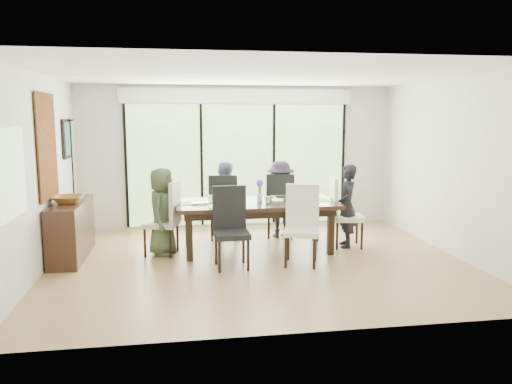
{
  "coord_description": "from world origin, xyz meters",
  "views": [
    {
      "loc": [
        -1.15,
        -7.04,
        2.12
      ],
      "look_at": [
        0.0,
        0.25,
        1.0
      ],
      "focal_mm": 35.0,
      "sensor_mm": 36.0,
      "label": 1
    }
  ],
  "objects": [
    {
      "name": "chair_far_left",
      "position": [
        -0.37,
        1.47,
        0.58
      ],
      "size": [
        0.55,
        0.55,
        1.15
      ],
      "primitive_type": null,
      "rotation": [
        0.0,
        0.0,
        3.0
      ],
      "color": "black",
      "rests_on": "floor"
    },
    {
      "name": "placemat_right",
      "position": [
        1.03,
        0.62,
        0.79
      ],
      "size": [
        0.46,
        0.34,
        0.01
      ],
      "primitive_type": "cube",
      "color": "#8EC446",
      "rests_on": "table_top"
    },
    {
      "name": "laptop",
      "position": [
        -0.77,
        0.52,
        0.8
      ],
      "size": [
        0.38,
        0.29,
        0.03
      ],
      "primitive_type": "imported",
      "rotation": [
        0.0,
        0.0,
        0.21
      ],
      "color": "silver",
      "rests_on": "table_top"
    },
    {
      "name": "table_leg_fl",
      "position": [
        -1.0,
        0.19,
        0.36
      ],
      "size": [
        0.09,
        0.09,
        0.72
      ],
      "primitive_type": "cube",
      "color": "black",
      "rests_on": "floor"
    },
    {
      "name": "wall_front",
      "position": [
        0.0,
        -2.51,
        1.35
      ],
      "size": [
        6.0,
        0.02,
        2.7
      ],
      "primitive_type": "cube",
      "color": "beige",
      "rests_on": "floor"
    },
    {
      "name": "mullion_d",
      "position": [
        2.1,
        2.46,
        1.2
      ],
      "size": [
        0.05,
        0.04,
        2.3
      ],
      "primitive_type": "cube",
      "color": "black",
      "rests_on": "wall_back"
    },
    {
      "name": "chair_left_end",
      "position": [
        -1.42,
        0.62,
        0.58
      ],
      "size": [
        0.59,
        0.59,
        1.15
      ],
      "primitive_type": null,
      "rotation": [
        0.0,
        0.0,
        -1.84
      ],
      "color": "beige",
      "rests_on": "floor"
    },
    {
      "name": "tablet_far_l",
      "position": [
        -0.27,
        0.97,
        0.8
      ],
      "size": [
        0.27,
        0.19,
        0.01
      ],
      "primitive_type": "cube",
      "color": "black",
      "rests_on": "table_top"
    },
    {
      "name": "papers",
      "position": [
        0.78,
        0.57,
        0.79
      ],
      "size": [
        0.31,
        0.23,
        0.0
      ],
      "primitive_type": "cube",
      "color": "white",
      "rests_on": "table_top"
    },
    {
      "name": "person_far_left",
      "position": [
        -0.37,
        1.45,
        0.68
      ],
      "size": [
        0.69,
        0.49,
        1.35
      ],
      "primitive_type": "imported",
      "rotation": [
        0.0,
        0.0,
        2.98
      ],
      "color": "slate",
      "rests_on": "floor"
    },
    {
      "name": "cup_a",
      "position": [
        -0.62,
        0.77,
        0.84
      ],
      "size": [
        0.18,
        0.18,
        0.1
      ],
      "primitive_type": "imported",
      "rotation": [
        0.0,
        0.0,
        0.65
      ],
      "color": "white",
      "rests_on": "table_top"
    },
    {
      "name": "foliage_right",
      "position": [
        2.2,
        5.0,
        1.26
      ],
      "size": [
        2.8,
        2.8,
        2.8
      ],
      "primitive_type": "sphere",
      "color": "#14380F",
      "rests_on": "ground"
    },
    {
      "name": "art_canvas",
      "position": [
        -2.95,
        1.7,
        1.75
      ],
      "size": [
        0.01,
        0.45,
        0.55
      ],
      "primitive_type": "cube",
      "color": "#1C4D59",
      "rests_on": "wall_left"
    },
    {
      "name": "platter_base",
      "position": [
        -0.47,
        0.32,
        0.81
      ],
      "size": [
        0.27,
        0.27,
        0.03
      ],
      "primitive_type": "cube",
      "color": "white",
      "rests_on": "table_top"
    },
    {
      "name": "cup_b",
      "position": [
        0.23,
        0.52,
        0.83
      ],
      "size": [
        0.15,
        0.15,
        0.1
      ],
      "primitive_type": "imported",
      "rotation": [
        0.0,
        0.0,
        2.34
      ],
      "color": "white",
      "rests_on": "table_top"
    },
    {
      "name": "foliage_mid",
      "position": [
        0.4,
        5.8,
        1.8
      ],
      "size": [
        4.0,
        4.0,
        4.0
      ],
      "primitive_type": "sphere",
      "color": "#14380F",
      "rests_on": "ground"
    },
    {
      "name": "placemat_far_r",
      "position": [
        0.63,
        1.02,
        0.79
      ],
      "size": [
        0.46,
        0.34,
        0.01
      ],
      "primitive_type": "cube",
      "color": "#86C747",
      "rests_on": "table_top"
    },
    {
      "name": "side_window",
      "position": [
        -2.97,
        -1.2,
        1.5
      ],
      "size": [
        0.02,
        0.9,
        1.0
      ],
      "primitive_type": "cube",
      "color": "#8CAD7F",
      "rests_on": "wall_left"
    },
    {
      "name": "table_apron",
      "position": [
        0.08,
        0.62,
        0.66
      ],
      "size": [
        2.31,
        0.94,
        0.1
      ],
      "primitive_type": "cube",
      "color": "black",
      "rests_on": "floor"
    },
    {
      "name": "sideboard",
      "position": [
        -2.76,
        0.64,
        0.43
      ],
      "size": [
        0.43,
        1.52,
        0.86
      ],
      "primitive_type": "cube",
      "color": "black",
      "rests_on": "floor"
    },
    {
      "name": "wall_left",
      "position": [
        -3.01,
        0.0,
        1.35
      ],
      "size": [
        0.02,
        5.0,
        2.7
      ],
      "primitive_type": "cube",
      "color": "white",
      "rests_on": "floor"
    },
    {
      "name": "cup_c",
      "position": [
        0.88,
        0.72,
        0.84
      ],
      "size": [
        0.15,
        0.15,
        0.1
      ],
      "primitive_type": "imported",
      "rotation": [
        0.0,
        0.0,
        3.32
      ],
      "color": "white",
      "rests_on": "table_top"
    },
    {
      "name": "deck",
      "position": [
        0.0,
        3.4,
        -0.05
      ],
      "size": [
        6.0,
        1.8,
        0.1
      ],
      "primitive_type": "cube",
      "color": "brown",
      "rests_on": "ground"
    },
    {
      "name": "ceiling",
      "position": [
        0.0,
        0.0,
        2.71
      ],
      "size": [
        6.0,
        5.0,
        0.01
      ],
      "primitive_type": "cube",
      "color": "white",
      "rests_on": "wall_back"
    },
    {
      "name": "foliage_far",
      "position": [
        -0.6,
        6.5,
        1.62
      ],
      "size": [
        3.6,
        3.6,
        3.6
      ],
      "primitive_type": "sphere",
      "color": "#14380F",
      "rests_on": "ground"
    },
    {
      "name": "candlestick_pan",
      "position": [
        -2.76,
        0.99,
        2.06
      ],
      "size": [
        0.1,
        0.1,
        0.03
      ],
      "primitive_type": "cylinder",
      "color": "black",
      "rests_on": "sideboard"
    },
    {
      "name": "platter_snacks",
      "position": [
        -0.47,
        0.32,
        0.82
      ],
      "size": [
        0.21,
        0.21,
        0.01
      ],
      "primitive_type": "cube",
      "color": "#D55D19",
      "rests_on": "table_top"
    },
    {
      "name": "table_leg_br",
      "position": [
        1.16,
        1.05,
        0.36
      ],
      "size": [
        0.09,
        0.09,
        0.72
      ],
      "primitive_type": "cube",
      "color": "black",
      "rests_on": "floor"
    },
    {
      "name": "candlestick_shaft",
      "position": [
        -2.76,
        0.99,
        1.47
      ],
      "size": [
        0.02,
        0.02,
        1.19
      ],
      "primitive_type": "cylinder",
      "color": "black",
      "rests_on": "sideboard"
    },
    {
      "name": "table_leg_fr",
      "position": [
        1.16,
        0.19,
        0.36
      ],
      "size": [
        0.09,
        0.09,
        0.72
      ],
      "primitive_type": "cube",
      "color": "black",
      "rests_on": "floor"
    },
    {
      "name": "table_leg_bl",
      "position": [
        -1.0,
        1.05,
        0.36
      ],
      "size": [
        0.09,
        0.09,
        0.72
      ],
      "primitive_type": "cube",
      "color": "black",
      "rests_on": "floor"
    },
    {
      "name": "bowl",
      "position": [
        -2.76,
        0.54,
        0.91
      ],
      "size": [
        0.45,
        0.45,
        0.11
      ],
      "primitive_type": "imported",
      "color": "#8F591F",
      "rests_on": "sideboard"
    },
    {
      "name": "wall_right",
      "position": [
        3.01,
        0.0,
        1.35
      ],
      "size": [
        0.02,
        5.0,
        2.7
      ],
      "primitive_type": "cube",
      "color": "white",
      "rests_on": "floor"
    },
    {
      "name": "glass_doors",
      "position": [
        0.0,
        2.47,
        1.2
      ],
      "size": [
        4.2,
        0.02,
        2.3
      ],
      "primitive_type": "cube",
      "color": "#598C3F",
      "rests_on": "wall_back"
    },
    {
      "name": "chair_right_end",
      "position": [
        1.58,
        0.62,
        0.58
      ],
      "size": [
        0.55,
        0.55,
        1.15
      ],
      "primitive_type": null,
      "rotation": [
        0.0,
        0.0,
        1.42
      ],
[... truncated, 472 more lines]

